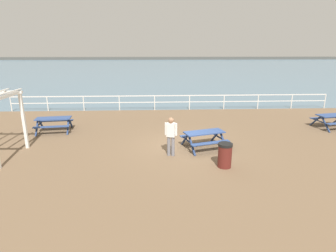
{
  "coord_description": "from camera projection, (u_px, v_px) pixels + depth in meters",
  "views": [
    {
      "loc": [
        -1.23,
        -11.73,
        4.41
      ],
      "look_at": [
        -0.64,
        0.71,
        0.8
      ],
      "focal_mm": 29.02,
      "sensor_mm": 36.0,
      "label": 1
    }
  ],
  "objects": [
    {
      "name": "litter_bin",
      "position": [
        225.0,
        155.0,
        10.3
      ],
      "size": [
        0.55,
        0.55,
        0.95
      ],
      "color": "#591E19",
      "rests_on": "ground"
    },
    {
      "name": "picnic_table_mid_centre",
      "position": [
        204.0,
        136.0,
        12.22
      ],
      "size": [
        2.15,
        1.95,
        0.8
      ],
      "rotation": [
        0.0,
        0.0,
        0.29
      ],
      "color": "#334C84",
      "rests_on": "ground"
    },
    {
      "name": "distant_shoreline",
      "position": [
        158.0,
        59.0,
        104.39
      ],
      "size": [
        142.0,
        6.0,
        1.8
      ],
      "primitive_type": "cube",
      "color": "#4C4C47",
      "rests_on": "ground"
    },
    {
      "name": "picnic_table_far_left",
      "position": [
        333.0,
        118.0,
        15.3
      ],
      "size": [
        2.03,
        1.8,
        0.8
      ],
      "rotation": [
        0.0,
        0.0,
        0.17
      ],
      "color": "#334C84",
      "rests_on": "ground"
    },
    {
      "name": "picnic_table_near_right",
      "position": [
        54.0,
        121.0,
        14.63
      ],
      "size": [
        1.97,
        1.73,
        0.8
      ],
      "rotation": [
        0.0,
        0.0,
        0.12
      ],
      "color": "#334C84",
      "rests_on": "ground"
    },
    {
      "name": "ground_plane",
      "position": [
        182.0,
        149.0,
        12.56
      ],
      "size": [
        30.0,
        24.0,
        0.2
      ],
      "primitive_type": "cube",
      "color": "brown"
    },
    {
      "name": "seaward_railing",
      "position": [
        172.0,
        99.0,
        19.76
      ],
      "size": [
        23.07,
        0.07,
        1.08
      ],
      "color": "white",
      "rests_on": "ground"
    },
    {
      "name": "sea_band",
      "position": [
        160.0,
        67.0,
        63.14
      ],
      "size": [
        142.0,
        90.0,
        0.01
      ],
      "primitive_type": "cube",
      "color": "slate",
      "rests_on": "ground"
    },
    {
      "name": "visitor",
      "position": [
        171.0,
        134.0,
        11.25
      ],
      "size": [
        0.51,
        0.3,
        1.66
      ],
      "rotation": [
        0.0,
        0.0,
        4.45
      ],
      "color": "slate",
      "rests_on": "ground"
    }
  ]
}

